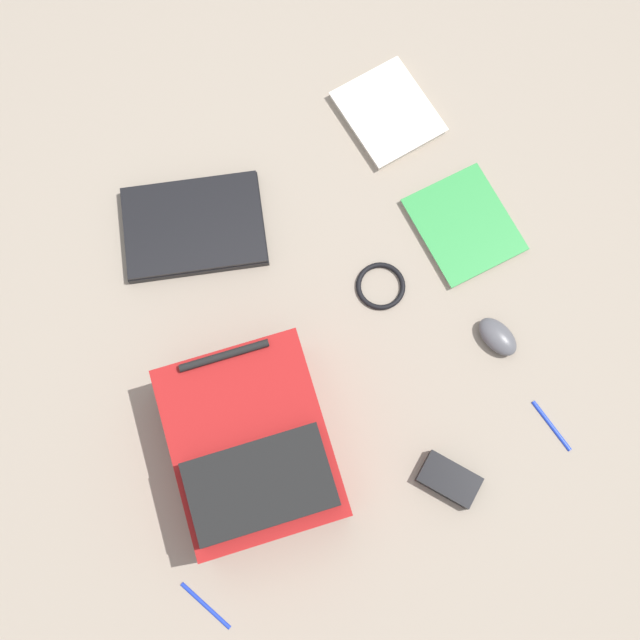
# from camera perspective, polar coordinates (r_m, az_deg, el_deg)

# --- Properties ---
(ground_plane) EXTENTS (3.68, 3.68, 0.00)m
(ground_plane) POSITION_cam_1_polar(r_m,az_deg,el_deg) (1.83, 0.23, 0.79)
(ground_plane) COLOR gray
(backpack) EXTENTS (0.35, 0.42, 0.20)m
(backpack) POSITION_cam_1_polar(r_m,az_deg,el_deg) (1.69, -4.87, -9.17)
(backpack) COLOR maroon
(backpack) RESTS_ON ground_plane
(laptop) EXTENTS (0.37, 0.30, 0.03)m
(laptop) POSITION_cam_1_polar(r_m,az_deg,el_deg) (1.89, -9.05, 6.66)
(laptop) COLOR black
(laptop) RESTS_ON ground_plane
(book_red) EXTENTS (0.23, 0.26, 0.02)m
(book_red) POSITION_cam_1_polar(r_m,az_deg,el_deg) (2.01, 4.91, 14.58)
(book_red) COLOR silver
(book_red) RESTS_ON ground_plane
(book_blue) EXTENTS (0.23, 0.26, 0.02)m
(book_blue) POSITION_cam_1_polar(r_m,az_deg,el_deg) (1.91, 10.30, 6.71)
(book_blue) COLOR silver
(book_blue) RESTS_ON ground_plane
(computer_mouse) EXTENTS (0.09, 0.12, 0.04)m
(computer_mouse) POSITION_cam_1_polar(r_m,az_deg,el_deg) (1.83, 12.63, -1.18)
(computer_mouse) COLOR #4C4C51
(computer_mouse) RESTS_ON ground_plane
(cable_coil) EXTENTS (0.11, 0.11, 0.01)m
(cable_coil) POSITION_cam_1_polar(r_m,az_deg,el_deg) (1.84, 4.41, 2.38)
(cable_coil) COLOR black
(cable_coil) RESTS_ON ground_plane
(power_brick) EXTENTS (0.14, 0.14, 0.03)m
(power_brick) POSITION_cam_1_polar(r_m,az_deg,el_deg) (1.77, 9.26, -11.25)
(power_brick) COLOR black
(power_brick) RESTS_ON ground_plane
(pen_black) EXTENTS (0.04, 0.13, 0.01)m
(pen_black) POSITION_cam_1_polar(r_m,az_deg,el_deg) (1.84, 16.32, -7.29)
(pen_black) COLOR #1933B2
(pen_black) RESTS_ON ground_plane
(pen_blue) EXTENTS (0.07, 0.13, 0.01)m
(pen_blue) POSITION_cam_1_polar(r_m,az_deg,el_deg) (1.78, -8.24, -19.66)
(pen_blue) COLOR #1933B2
(pen_blue) RESTS_ON ground_plane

